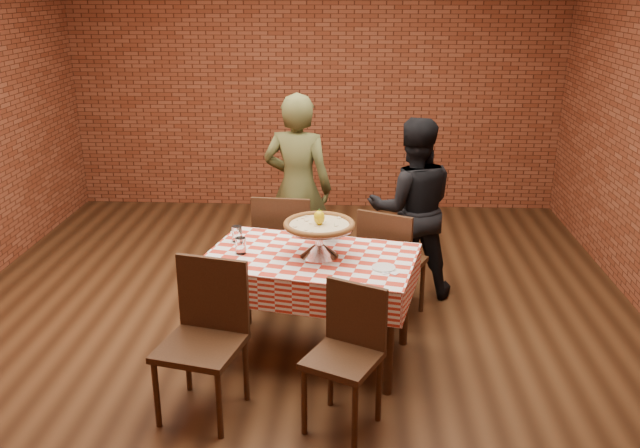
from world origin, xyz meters
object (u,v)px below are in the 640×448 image
Objects in this scene: water_glass_left at (241,246)px; diner_olive at (298,188)px; pizza at (319,225)px; chair_far_left at (286,246)px; table at (311,307)px; diner_black at (412,209)px; pizza_stand at (319,241)px; chair_near_left at (200,344)px; condiment_caddy at (332,230)px; chair_near_right at (342,363)px; chair_far_right at (393,263)px; water_glass_right at (237,234)px.

diner_olive reaches higher than water_glass_left.
pizza is 0.51× the size of chair_far_left.
diner_olive reaches higher than chair_far_left.
table is 0.91× the size of diner_black.
pizza_stand is 0.29× the size of diner_olive.
diner_olive is at bearing 92.30° from chair_near_left.
chair_far_left reaches higher than water_glass_left.
chair_far_left reaches higher than condiment_caddy.
pizza is 0.51× the size of chair_near_left.
diner_black is at bearing 100.24° from chair_near_right.
chair_far_right reaches higher than table.
diner_olive is (-0.33, 1.07, -0.02)m from condiment_caddy.
chair_near_left is (-0.61, -0.72, 0.10)m from table.
condiment_caddy is at bearing 60.53° from chair_far_right.
pizza_stand is 1.39m from diner_olive.
table is 0.49m from pizza_stand.
diner_olive reaches higher than diner_black.
water_glass_left is 1.39m from diner_olive.
water_glass_left is at bearing 156.44° from chair_near_right.
water_glass_left is at bearing 178.81° from table.
table is 1.46× the size of chair_far_left.
condiment_caddy reaches higher than chair_near_right.
chair_near_right is (0.18, -0.81, -0.54)m from pizza.
pizza_stand is 0.94m from chair_near_right.
chair_far_right is at bearing 147.63° from diner_olive.
water_glass_right is 0.73× the size of condiment_caddy.
water_glass_left is 0.81m from chair_near_left.
condiment_caddy is 1.00m from diner_black.
pizza is at bearing -88.22° from condiment_caddy.
chair_far_right is (0.59, 0.63, 0.08)m from table.
chair_near_left reaches higher than condiment_caddy.
condiment_caddy is (0.60, 0.29, 0.02)m from water_glass_left.
table is at bearing -23.85° from water_glass_right.
chair_near_left is at bearing -94.46° from water_glass_right.
condiment_caddy is 0.09× the size of diner_olive.
chair_near_right is 0.57× the size of diner_black.
chair_near_right is at bearing 110.50° from chair_far_left.
chair_near_right is (0.24, -0.81, 0.06)m from table.
diner_olive is (-0.26, 1.37, -0.15)m from pizza.
diner_olive is at bearing -21.85° from diner_black.
table is 0.94m from chair_near_left.
pizza is 4.22× the size of water_glass_right.
diner_olive is at bearing 127.01° from chair_near_right.
water_glass_left is at bearing 89.46° from diner_olive.
water_glass_left is 0.12× the size of chair_far_left.
water_glass_left is 1.63m from diner_black.
chair_far_right reaches higher than water_glass_right.
chair_near_left is at bearing 47.98° from diner_black.
diner_black is (1.23, 1.06, -0.07)m from water_glass_left.
table is at bearing 109.02° from diner_olive.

